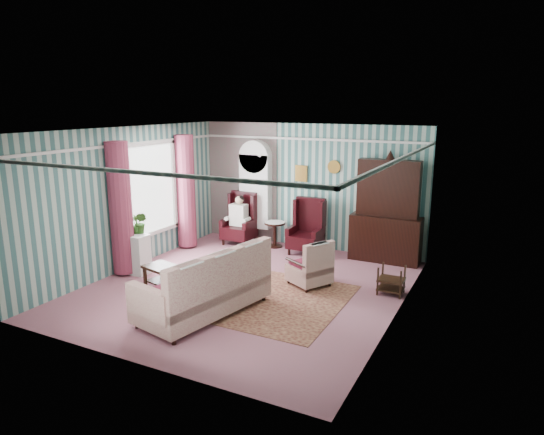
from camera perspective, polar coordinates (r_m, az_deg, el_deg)
The scene contains 17 objects.
floor at distance 9.14m, azimuth -2.99°, elevation -8.23°, with size 6.00×6.00×0.00m, color #8E5362.
room_shell at distance 9.07m, azimuth -6.00°, elevation 4.71°, with size 5.53×6.02×2.91m.
bookcase at distance 11.85m, azimuth -1.96°, elevation 2.46°, with size 0.80×0.28×2.24m, color silver.
dresser_hutch at distance 10.58m, azimuth 13.37°, elevation 1.11°, with size 1.50×0.56×2.36m, color black.
wingback_left at distance 11.74m, azimuth -3.92°, elevation -0.14°, with size 0.76×0.80×1.25m, color black.
wingback_right at distance 10.98m, azimuth 3.97°, elevation -1.09°, with size 0.76×0.80×1.25m, color black.
seated_woman at distance 11.75m, azimuth -3.92°, elevation -0.30°, with size 0.44×0.40×1.18m, color beige, non-canonical shape.
round_side_table at distance 11.53m, azimuth 0.34°, elevation -2.02°, with size 0.50×0.50×0.60m, color black.
nest_table at distance 9.00m, azimuth 13.86°, elevation -7.11°, with size 0.45×0.38×0.54m, color black.
plant_stand at distance 10.13m, azimuth -15.80°, elevation -4.14°, with size 0.55×0.35×0.80m, color white.
rug at distance 8.76m, azimuth -2.24°, elevation -9.17°, with size 3.20×2.60×0.01m, color #46171F.
sofa at distance 7.95m, azimuth -8.06°, elevation -7.67°, with size 2.28×0.93×1.04m, color beige.
floral_armchair at distance 9.10m, azimuth 4.42°, elevation -5.01°, with size 0.74×0.87×1.00m, color beige.
coffee_table at distance 9.17m, azimuth -12.22°, elevation -7.03°, with size 0.95×0.47×0.42m, color black.
potted_plant_a at distance 9.97m, azimuth -16.79°, elevation -0.97°, with size 0.34×0.30×0.38m, color #27541A.
potted_plant_b at distance 10.02m, azimuth -15.15°, elevation -0.61°, with size 0.24×0.19×0.44m, color #1F5219.
potted_plant_c at distance 10.07m, azimuth -15.67°, elevation -0.75°, with size 0.21×0.21×0.38m, color #1C591F.
Camera 1 is at (4.23, -7.37, 3.36)m, focal length 32.00 mm.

